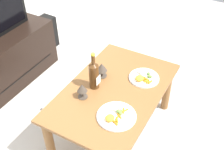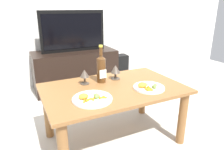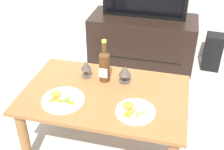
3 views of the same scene
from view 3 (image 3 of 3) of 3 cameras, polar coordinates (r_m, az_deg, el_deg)
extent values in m
plane|color=#B7B2A8|center=(2.32, -1.30, -13.47)|extent=(6.40, 6.40, 0.00)
cube|color=brown|center=(2.00, -1.47, -3.84)|extent=(1.13, 0.72, 0.03)
cylinder|color=brown|center=(2.12, -16.95, -11.73)|extent=(0.07, 0.07, 0.47)
cylinder|color=brown|center=(2.51, -10.66, -2.78)|extent=(0.07, 0.07, 0.47)
cylinder|color=brown|center=(2.34, 12.54, -6.21)|extent=(0.07, 0.07, 0.47)
cube|color=black|center=(3.23, 5.93, 6.83)|extent=(1.13, 0.49, 0.53)
cube|color=black|center=(3.07, 5.10, 3.07)|extent=(0.91, 0.01, 0.01)
cube|color=black|center=(3.31, 19.22, 4.33)|extent=(0.20, 0.20, 0.39)
cylinder|color=#4C2D14|center=(2.06, -1.48, 1.43)|extent=(0.08, 0.08, 0.21)
cone|color=#4C2D14|center=(2.01, -1.53, 4.30)|extent=(0.08, 0.08, 0.03)
cylinder|color=#4C2D14|center=(1.98, -1.55, 5.55)|extent=(0.03, 0.03, 0.07)
cylinder|color=yellow|center=(1.96, -1.57, 6.68)|extent=(0.03, 0.03, 0.02)
cube|color=silver|center=(2.04, -1.77, 0.37)|extent=(0.06, 0.00, 0.08)
cylinder|color=#473D33|center=(2.17, -5.05, -0.16)|extent=(0.08, 0.08, 0.01)
cylinder|color=#473D33|center=(2.15, -5.09, 0.53)|extent=(0.02, 0.02, 0.06)
cone|color=#473D33|center=(2.12, -5.17, 1.92)|extent=(0.08, 0.08, 0.07)
cylinder|color=#473D33|center=(2.10, 2.49, -1.21)|extent=(0.08, 0.08, 0.01)
cylinder|color=#473D33|center=(2.09, 2.51, -0.55)|extent=(0.02, 0.02, 0.05)
cone|color=#473D33|center=(2.06, 2.55, 0.88)|extent=(0.09, 0.09, 0.07)
cylinder|color=white|center=(1.94, -9.59, -4.91)|extent=(0.29, 0.29, 0.01)
torus|color=white|center=(1.94, -9.61, -4.72)|extent=(0.28, 0.28, 0.01)
ellipsoid|color=orange|center=(1.96, -10.96, -3.69)|extent=(0.07, 0.06, 0.04)
cube|color=beige|center=(1.95, -7.73, -3.91)|extent=(0.08, 0.07, 0.02)
cylinder|color=orange|center=(1.89, -8.05, -5.57)|extent=(0.05, 0.03, 0.01)
cylinder|color=orange|center=(1.90, -8.14, -5.37)|extent=(0.05, 0.03, 0.01)
cylinder|color=orange|center=(1.92, -9.81, -5.03)|extent=(0.04, 0.05, 0.01)
cylinder|color=orange|center=(1.93, -10.99, -4.89)|extent=(0.05, 0.04, 0.01)
cylinder|color=orange|center=(1.93, -10.65, -4.80)|extent=(0.05, 0.02, 0.01)
cylinder|color=orange|center=(1.94, -11.76, -4.76)|extent=(0.03, 0.05, 0.01)
sphere|color=olive|center=(1.92, -8.82, -4.56)|extent=(0.03, 0.03, 0.03)
sphere|color=olive|center=(1.91, -8.54, -4.84)|extent=(0.03, 0.03, 0.03)
sphere|color=olive|center=(1.91, -9.27, -4.93)|extent=(0.03, 0.03, 0.03)
cylinder|color=white|center=(1.83, 4.66, -7.21)|extent=(0.25, 0.25, 0.01)
torus|color=white|center=(1.83, 4.67, -7.01)|extent=(0.25, 0.25, 0.01)
ellipsoid|color=orange|center=(1.83, 3.24, -5.97)|extent=(0.07, 0.07, 0.04)
cube|color=beige|center=(1.85, 6.27, -6.17)|extent=(0.07, 0.06, 0.02)
cylinder|color=orange|center=(1.81, 4.29, -7.20)|extent=(0.02, 0.05, 0.01)
cylinder|color=orange|center=(1.80, 3.90, -7.44)|extent=(0.02, 0.05, 0.01)
cylinder|color=orange|center=(1.80, 3.24, -7.43)|extent=(0.01, 0.05, 0.01)
cylinder|color=orange|center=(1.80, 3.28, -7.45)|extent=(0.05, 0.03, 0.01)
cylinder|color=orange|center=(1.79, 3.10, -7.63)|extent=(0.05, 0.03, 0.01)
cylinder|color=orange|center=(1.78, 3.12, -7.91)|extent=(0.04, 0.05, 0.01)
cylinder|color=orange|center=(1.77, 3.07, -8.14)|extent=(0.05, 0.02, 0.01)
sphere|color=olive|center=(1.79, 5.10, -7.53)|extent=(0.03, 0.03, 0.03)
sphere|color=olive|center=(1.78, 5.07, -7.78)|extent=(0.03, 0.03, 0.03)
sphere|color=olive|center=(1.80, 6.15, -7.32)|extent=(0.03, 0.03, 0.03)
camera|label=1|loc=(2.06, -63.32, 26.32)|focal=45.25mm
camera|label=2|loc=(1.27, -58.63, -10.96)|focal=32.97mm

